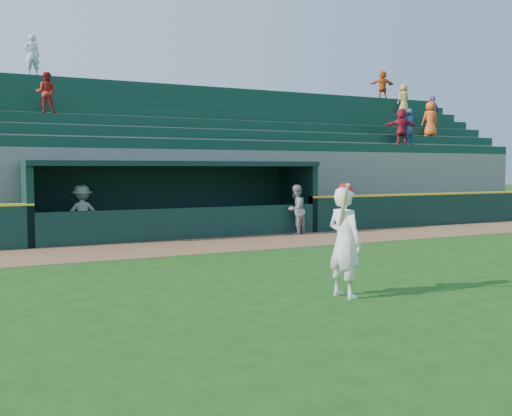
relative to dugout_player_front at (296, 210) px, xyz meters
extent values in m
plane|color=#1A4611|center=(-3.71, -6.21, -0.84)|extent=(120.00, 120.00, 0.00)
cube|color=brown|center=(-3.71, -1.31, -0.83)|extent=(40.00, 3.00, 0.01)
cube|color=black|center=(8.54, 0.34, -0.24)|extent=(15.50, 0.30, 1.20)
cube|color=gold|center=(8.54, 0.34, 0.39)|extent=(15.50, 0.32, 0.06)
imported|color=#979793|center=(0.00, 0.00, 0.00)|extent=(1.03, 0.97, 1.68)
imported|color=#9C9B97|center=(-6.78, 1.18, 0.02)|extent=(1.12, 0.66, 1.72)
cube|color=slate|center=(-3.71, 1.49, -0.82)|extent=(9.00, 2.60, 0.04)
cube|color=black|center=(-8.31, 1.49, 0.31)|extent=(0.20, 2.60, 2.30)
cube|color=black|center=(0.89, 1.49, 0.31)|extent=(0.20, 2.60, 2.30)
cube|color=black|center=(-3.71, 2.79, 0.31)|extent=(9.40, 0.20, 2.30)
cube|color=black|center=(-3.71, 1.49, 1.54)|extent=(9.40, 2.80, 0.16)
cube|color=black|center=(-3.71, 0.27, -0.34)|extent=(9.00, 0.16, 1.00)
cube|color=brown|center=(-3.71, 2.29, -0.59)|extent=(8.40, 0.45, 0.10)
cube|color=slate|center=(-3.71, 3.32, 0.62)|extent=(34.00, 0.85, 2.91)
cube|color=#0F3828|center=(-3.71, 3.20, 2.25)|extent=(34.00, 0.60, 0.36)
cube|color=slate|center=(-3.71, 4.17, 0.84)|extent=(34.00, 0.85, 3.36)
cube|color=#0F3828|center=(-3.71, 4.05, 2.70)|extent=(34.00, 0.60, 0.36)
cube|color=slate|center=(-3.71, 5.02, 1.07)|extent=(34.00, 0.85, 3.81)
cube|color=#0F3828|center=(-3.71, 4.90, 3.15)|extent=(34.00, 0.60, 0.36)
cube|color=slate|center=(-3.71, 5.87, 1.29)|extent=(34.00, 0.85, 4.26)
cube|color=#0F3828|center=(-3.71, 5.75, 3.60)|extent=(34.00, 0.60, 0.36)
cube|color=slate|center=(-3.71, 6.72, 1.52)|extent=(34.00, 0.85, 4.71)
cube|color=#0F3828|center=(-3.71, 6.60, 4.05)|extent=(34.00, 0.60, 0.36)
cube|color=slate|center=(-3.71, 7.57, 1.74)|extent=(34.00, 0.85, 5.16)
cube|color=#0F3828|center=(-3.71, 7.45, 4.50)|extent=(34.00, 0.60, 0.36)
cube|color=slate|center=(-3.71, 8.42, 1.97)|extent=(34.00, 0.85, 5.61)
cube|color=#0F3828|center=(-3.71, 8.30, 4.95)|extent=(34.00, 0.60, 0.36)
cube|color=slate|center=(-3.71, 8.99, 1.97)|extent=(34.50, 0.30, 5.61)
imported|color=#F95B1B|center=(9.57, 4.07, 3.70)|extent=(0.89, 0.68, 1.63)
imported|color=#B01B2F|center=(7.13, 3.22, 3.22)|extent=(1.52, 0.74, 1.57)
imported|color=navy|center=(7.55, 3.22, 3.22)|extent=(0.59, 0.40, 1.58)
imported|color=gold|center=(10.12, 6.62, 4.97)|extent=(0.78, 0.57, 1.48)
imported|color=#8F62A9|center=(10.49, 4.92, 4.13)|extent=(0.98, 0.54, 1.59)
imported|color=#D25917|center=(10.10, 8.32, 5.88)|extent=(1.45, 0.78, 1.49)
imported|color=silver|center=(-7.51, 8.32, 5.95)|extent=(0.64, 0.46, 1.64)
imported|color=#A62219|center=(-7.35, 4.92, 4.06)|extent=(0.82, 0.71, 1.46)
imported|color=white|center=(-3.89, -8.51, 0.12)|extent=(0.60, 0.78, 1.92)
sphere|color=#B4110A|center=(-3.89, -8.51, 1.01)|extent=(0.27, 0.27, 0.27)
cylinder|color=#D4B488|center=(-4.07, -8.73, 0.78)|extent=(0.22, 0.51, 0.76)
camera|label=1|loc=(-9.52, -16.64, 1.40)|focal=40.00mm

